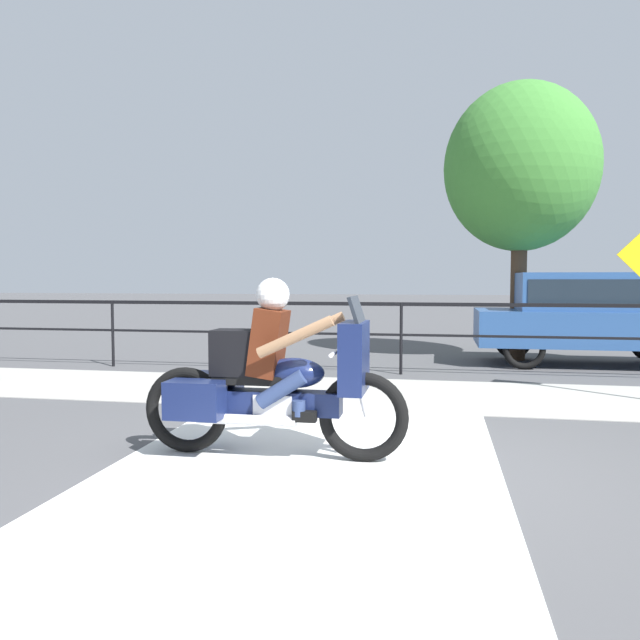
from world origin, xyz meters
TOP-DOWN VIEW (x-y plane):
  - ground_plane at (0.00, 0.00)m, footprint 120.00×120.00m
  - sidewalk_band at (0.00, 3.40)m, footprint 44.00×2.40m
  - crosswalk_band at (-0.49, -0.20)m, footprint 3.18×6.00m
  - fence_railing at (0.00, 5.18)m, footprint 36.00×0.05m
  - motorcycle at (-0.84, 0.20)m, footprint 2.36×0.76m
  - parked_car at (3.20, 6.92)m, footprint 4.02×1.72m
  - tree_behind_sign at (2.10, 7.47)m, footprint 2.87×2.87m

SIDE VIEW (x-z plane):
  - ground_plane at x=0.00m, z-range 0.00..0.00m
  - crosswalk_band at x=-0.49m, z-range 0.00..0.01m
  - sidewalk_band at x=0.00m, z-range 0.00..0.01m
  - motorcycle at x=-0.84m, z-range -0.09..1.47m
  - fence_railing at x=0.00m, z-range 0.34..1.52m
  - parked_car at x=3.20m, z-range 0.11..1.78m
  - tree_behind_sign at x=2.10m, z-range 1.02..6.27m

